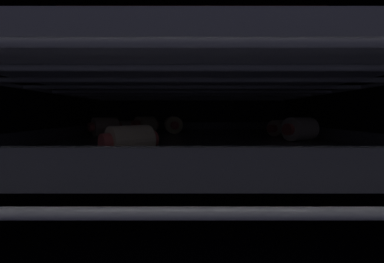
{
  "coord_description": "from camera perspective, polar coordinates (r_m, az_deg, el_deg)",
  "views": [
    {
      "loc": [
        0.12,
        -33.93,
        15.38
      ],
      "look_at": [
        0.0,
        2.69,
        12.49
      ],
      "focal_mm": 20.23,
      "sensor_mm": 36.0,
      "label": 1
    }
  ],
  "objects": [
    {
      "name": "pig_in_blanket_upper_8",
      "position": [
        0.33,
        -20.92,
        15.43
      ],
      "size": [
        3.89,
        4.58,
        2.83
      ],
      "rotation": [
        0.0,
        0.0,
        2.69
      ],
      "color": "beige",
      "rests_on": "baking_tray_upper"
    },
    {
      "name": "pig_in_blanket_lower_2",
      "position": [
        0.41,
        -21.86,
        1.21
      ],
      "size": [
        5.23,
        5.04,
        3.25
      ],
      "rotation": [
        0.0,
        0.0,
        2.27
      ],
      "color": "beige",
      "rests_on": "baking_tray_lower"
    },
    {
      "name": "baking_tray_upper",
      "position": [
        0.34,
        -0.01,
        12.29
      ],
      "size": [
        40.68,
        42.25,
        2.02
      ],
      "color": "silver",
      "rests_on": "oven_rack_upper"
    },
    {
      "name": "oven_rack_lower",
      "position": [
        0.34,
        -0.01,
        -4.1
      ],
      "size": [
        48.34,
        50.32,
        0.68
      ],
      "color": "#B7B7BC"
    },
    {
      "name": "ground_plane",
      "position": [
        0.38,
        -0.01,
        -20.7
      ],
      "size": [
        53.05,
        53.75,
        1.2
      ],
      "primitive_type": "cube",
      "color": "black"
    },
    {
      "name": "heating_element",
      "position": [
        0.37,
        -0.01,
        29.32
      ],
      "size": [
        40.52,
        20.11,
        1.28
      ],
      "color": "maroon"
    },
    {
      "name": "pig_in_blanket_upper_2",
      "position": [
        0.44,
        17.25,
        12.37
      ],
      "size": [
        3.41,
        4.68,
        2.47
      ],
      "rotation": [
        0.0,
        0.0,
        5.92
      ],
      "color": "beige",
      "rests_on": "baking_tray_upper"
    },
    {
      "name": "oven_rack_upper",
      "position": [
        0.34,
        -0.01,
        10.97
      ],
      "size": [
        48.25,
        50.32,
        0.59
      ],
      "color": "#B7B7BC"
    },
    {
      "name": "pig_in_blanket_upper_6",
      "position": [
        0.48,
        15.01,
        11.84
      ],
      "size": [
        3.3,
        5.57,
        2.79
      ],
      "rotation": [
        0.0,
        0.0,
        0.13
      ],
      "color": "beige",
      "rests_on": "baking_tray_upper"
    },
    {
      "name": "pig_in_blanket_lower_4",
      "position": [
        0.44,
        -12.18,
        1.7
      ],
      "size": [
        5.1,
        5.28,
        3.37
      ],
      "rotation": [
        0.0,
        0.0,
        5.54
      ],
      "color": "beige",
      "rests_on": "baking_tray_lower"
    },
    {
      "name": "pig_in_blanket_upper_9",
      "position": [
        0.41,
        -20.06,
        13.28
      ],
      "size": [
        3.36,
        4.81,
        3.17
      ],
      "rotation": [
        0.0,
        0.0,
        3.2
      ],
      "color": "beige",
      "rests_on": "baking_tray_upper"
    },
    {
      "name": "pig_in_blanket_lower_3",
      "position": [
        0.2,
        -16.13,
        -2.42
      ],
      "size": [
        4.86,
        4.61,
        2.8
      ],
      "rotation": [
        0.0,
        0.0,
        2.31
      ],
      "color": "beige",
      "rests_on": "baking_tray_lower"
    },
    {
      "name": "pig_in_blanket_upper_5",
      "position": [
        0.27,
        23.37,
        17.74
      ],
      "size": [
        5.43,
        4.46,
        2.9
      ],
      "rotation": [
        0.0,
        0.0,
        0.97
      ],
      "color": "beige",
      "rests_on": "baking_tray_upper"
    },
    {
      "name": "pig_in_blanket_upper_1",
      "position": [
        0.52,
        -17.02,
        11.58
      ],
      "size": [
        4.88,
        4.85,
        3.2
      ],
      "rotation": [
        0.0,
        0.0,
        3.94
      ],
      "color": "beige",
      "rests_on": "baking_tray_upper"
    },
    {
      "name": "pig_in_blanket_upper_0",
      "position": [
        0.31,
        0.48,
        16.4
      ],
      "size": [
        5.4,
        3.65,
        3.11
      ],
      "rotation": [
        0.0,
        0.0,
        4.55
      ],
      "color": "beige",
      "rests_on": "baking_tray_upper"
    },
    {
      "name": "baking_tray_lower",
      "position": [
        0.34,
        -0.01,
        -2.41
      ],
      "size": [
        40.68,
        42.25,
        2.8
      ],
      "color": "#4C4C51",
      "rests_on": "oven_rack_lower"
    },
    {
      "name": "pig_in_blanket_upper_3",
      "position": [
        0.22,
        -28.93,
        20.52
      ],
      "size": [
        5.71,
        4.82,
        2.74
      ],
      "rotation": [
        0.0,
        0.0,
        5.37
      ],
      "color": "beige",
      "rests_on": "baking_tray_upper"
    },
    {
      "name": "pig_in_blanket_upper_4",
      "position": [
        0.35,
        -28.83,
        14.64
      ],
      "size": [
        5.37,
        4.9,
        3.16
      ],
      "rotation": [
        0.0,
        0.0,
        4.08
      ],
      "color": "beige",
      "rests_on": "baking_tray_upper"
    },
    {
      "name": "pig_in_blanket_lower_6",
      "position": [
        0.44,
        -17.42,
        1.07
      ],
      "size": [
        3.87,
        5.13,
        2.61
      ],
      "rotation": [
        0.0,
        0.0,
        5.84
      ],
      "color": "beige",
      "rests_on": "baking_tray_lower"
    },
    {
      "name": "pig_in_blanket_lower_5",
      "position": [
        0.44,
        -4.95,
        1.79
      ],
      "size": [
        4.11,
        6.21,
        3.38
      ],
      "rotation": [
        0.0,
        0.0,
        3.35
      ],
      "color": "beige",
      "rests_on": "baking_tray_lower"
    },
    {
      "name": "pig_in_blanket_lower_0",
      "position": [
        0.41,
        22.11,
        0.86
      ],
      "size": [
        5.28,
        4.47,
        2.82
      ],
      "rotation": [
        0.0,
        0.0,
        2.22
      ],
      "color": "beige",
      "rests_on": "baking_tray_lower"
    },
    {
      "name": "pig_in_blanket_upper_7",
      "position": [
        0.24,
        -5.3,
        19.84
      ],
      "size": [
        4.95,
        3.08,
        2.65
      ],
      "rotation": [
        0.0,
        0.0,
        4.85
      ],
      "color": "beige",
      "rests_on": "baking_tray_upper"
    },
    {
      "name": "oven_wall_right",
      "position": [
        0.43,
        37.6,
        5.18
      ],
      "size": [
        1.2,
        51.35,
        33.15
      ],
      "primitive_type": "cube",
      "color": "black",
      "rests_on": "ground_plane"
    },
    {
      "name": "oven_wall_left",
      "position": [
        0.43,
        -37.48,
        5.18
      ],
      "size": [
        1.2,
        51.35,
        33.15
      ],
      "primitive_type": "cube",
      "color": "black",
      "rests_on": "ground_plane"
    },
    {
      "name": "oven_wall_back",
      "position": [
        0.6,
        0.07,
        5.65
      ],
      "size": [
        53.05,
        1.2,
        33.15
      ],
      "primitive_type": "cube",
      "color": "black",
      "rests_on": "ground_plane"
    },
    {
      "name": "pig_in_blanket_lower_1",
      "position": [
        0.35,
        26.49,
        0.6
      ],
      "size": [
        5.49,
        4.72,
        3.37
      ],
      "rotation": [
        0.0,
        0.0,
        2.01
      ],
      "color": "beige",
      "rests_on": "baking_tray_lower"
    }
  ]
}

